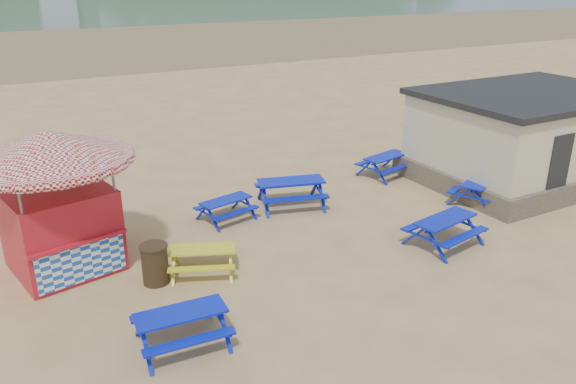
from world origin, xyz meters
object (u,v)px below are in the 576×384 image
litter_bin (155,264)px  amenity_block (526,135)px  picnic_table_blue_b (291,193)px  ice_cream_kiosk (54,184)px  picnic_table_yellow (203,260)px  picnic_table_blue_a (226,210)px

litter_bin → amenity_block: (13.76, 0.95, 1.07)m
picnic_table_blue_b → ice_cream_kiosk: size_ratio=0.52×
litter_bin → picnic_table_yellow: bearing=-4.3°
picnic_table_blue_a → picnic_table_blue_b: 2.23m
ice_cream_kiosk → amenity_block: size_ratio=0.63×
litter_bin → picnic_table_blue_a: bearing=41.6°
amenity_block → picnic_table_blue_a: bearing=171.4°
picnic_table_blue_b → amenity_block: amenity_block is taller
picnic_table_blue_a → ice_cream_kiosk: size_ratio=0.38×
litter_bin → picnic_table_blue_b: bearing=26.8°
picnic_table_blue_a → ice_cream_kiosk: ice_cream_kiosk is taller
picnic_table_blue_a → ice_cream_kiosk: bearing=176.7°
picnic_table_yellow → litter_bin: bearing=-161.2°
picnic_table_blue_b → amenity_block: 8.84m
picnic_table_blue_b → picnic_table_yellow: (-4.00, -2.68, -0.10)m
picnic_table_blue_a → picnic_table_yellow: bearing=-135.7°
picnic_table_blue_a → litter_bin: size_ratio=1.81×
picnic_table_yellow → ice_cream_kiosk: (-2.91, 1.95, 1.91)m
amenity_block → litter_bin: bearing=-176.0°
ice_cream_kiosk → litter_bin: bearing=-58.0°
picnic_table_blue_a → amenity_block: bearing=-20.9°
picnic_table_yellow → litter_bin: 1.17m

